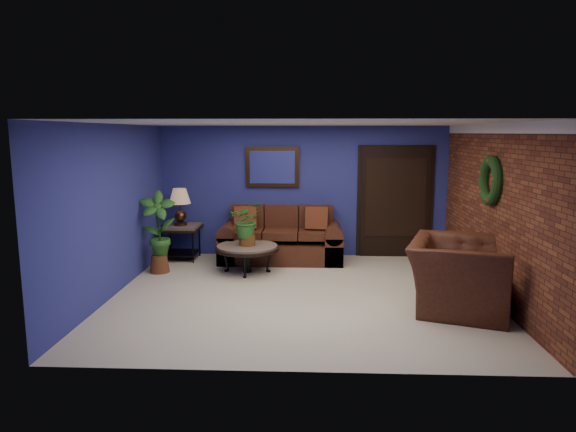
{
  "coord_description": "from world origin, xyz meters",
  "views": [
    {
      "loc": [
        0.13,
        -7.33,
        2.37
      ],
      "look_at": [
        -0.22,
        0.55,
        1.09
      ],
      "focal_mm": 32.0,
      "sensor_mm": 36.0,
      "label": 1
    }
  ],
  "objects_px": {
    "end_table": "(181,233)",
    "armchair": "(459,275)",
    "side_chair": "(312,233)",
    "coffee_table": "(247,249)",
    "sofa": "(281,242)",
    "table_lamp": "(180,202)"
  },
  "relations": [
    {
      "from": "coffee_table",
      "to": "table_lamp",
      "type": "xyz_separation_m",
      "value": [
        -1.36,
        0.85,
        0.67
      ]
    },
    {
      "from": "end_table",
      "to": "side_chair",
      "type": "bearing_deg",
      "value": 1.52
    },
    {
      "from": "table_lamp",
      "to": "sofa",
      "type": "bearing_deg",
      "value": 1.07
    },
    {
      "from": "sofa",
      "to": "end_table",
      "type": "bearing_deg",
      "value": -178.93
    },
    {
      "from": "end_table",
      "to": "table_lamp",
      "type": "height_order",
      "value": "table_lamp"
    },
    {
      "from": "end_table",
      "to": "armchair",
      "type": "distance_m",
      "value": 5.14
    },
    {
      "from": "coffee_table",
      "to": "side_chair",
      "type": "bearing_deg",
      "value": 39.29
    },
    {
      "from": "table_lamp",
      "to": "armchair",
      "type": "xyz_separation_m",
      "value": [
        4.45,
        -2.57,
        -0.61
      ]
    },
    {
      "from": "end_table",
      "to": "side_chair",
      "type": "xyz_separation_m",
      "value": [
        2.48,
        0.07,
        0.0
      ]
    },
    {
      "from": "side_chair",
      "to": "table_lamp",
      "type": "bearing_deg",
      "value": 172.99
    },
    {
      "from": "table_lamp",
      "to": "side_chair",
      "type": "bearing_deg",
      "value": 1.52
    },
    {
      "from": "coffee_table",
      "to": "side_chair",
      "type": "height_order",
      "value": "side_chair"
    },
    {
      "from": "end_table",
      "to": "side_chair",
      "type": "distance_m",
      "value": 2.48
    },
    {
      "from": "sofa",
      "to": "end_table",
      "type": "distance_m",
      "value": 1.9
    },
    {
      "from": "armchair",
      "to": "coffee_table",
      "type": "bearing_deg",
      "value": 79.99
    },
    {
      "from": "table_lamp",
      "to": "end_table",
      "type": "bearing_deg",
      "value": 0.0
    },
    {
      "from": "coffee_table",
      "to": "side_chair",
      "type": "xyz_separation_m",
      "value": [
        1.12,
        0.92,
        0.1
      ]
    },
    {
      "from": "side_chair",
      "to": "armchair",
      "type": "bearing_deg",
      "value": -61.65
    },
    {
      "from": "coffee_table",
      "to": "armchair",
      "type": "xyz_separation_m",
      "value": [
        3.09,
        -1.72,
        0.06
      ]
    },
    {
      "from": "coffee_table",
      "to": "sofa",
      "type": "bearing_deg",
      "value": 58.88
    },
    {
      "from": "sofa",
      "to": "coffee_table",
      "type": "relative_size",
      "value": 2.07
    },
    {
      "from": "sofa",
      "to": "armchair",
      "type": "distance_m",
      "value": 3.65
    }
  ]
}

